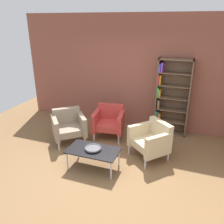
% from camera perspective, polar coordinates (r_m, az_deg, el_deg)
% --- Properties ---
extents(ground_plane, '(8.32, 8.32, 0.00)m').
position_cam_1_polar(ground_plane, '(4.54, -2.57, -15.16)').
color(ground_plane, brown).
extents(brick_back_panel, '(6.40, 0.12, 2.90)m').
position_cam_1_polar(brick_back_panel, '(6.11, 6.12, 9.59)').
color(brick_back_panel, brown).
rests_on(brick_back_panel, ground_plane).
extents(bookshelf_tall, '(0.80, 0.30, 1.90)m').
position_cam_1_polar(bookshelf_tall, '(5.90, 14.13, 3.32)').
color(bookshelf_tall, brown).
rests_on(bookshelf_tall, ground_plane).
extents(coffee_table_low, '(1.00, 0.56, 0.40)m').
position_cam_1_polar(coffee_table_low, '(4.54, -4.67, -9.61)').
color(coffee_table_low, black).
rests_on(coffee_table_low, ground_plane).
extents(decorative_bowl, '(0.32, 0.32, 0.05)m').
position_cam_1_polar(decorative_bowl, '(4.51, -4.69, -8.89)').
color(decorative_bowl, '#4C4C51').
rests_on(decorative_bowl, coffee_table_low).
extents(armchair_corner_red, '(0.81, 0.76, 0.78)m').
position_cam_1_polar(armchair_corner_red, '(5.68, -0.72, -2.22)').
color(armchair_corner_red, '#B73833').
rests_on(armchair_corner_red, ground_plane).
extents(armchair_near_window, '(0.95, 0.95, 0.78)m').
position_cam_1_polar(armchair_near_window, '(4.91, 9.70, -6.66)').
color(armchair_near_window, '#C6B289').
rests_on(armchair_near_window, ground_plane).
extents(armchair_spare_guest, '(0.95, 0.94, 0.78)m').
position_cam_1_polar(armchair_spare_guest, '(5.53, -10.68, -3.33)').
color(armchair_spare_guest, gray).
rests_on(armchair_spare_guest, ground_plane).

